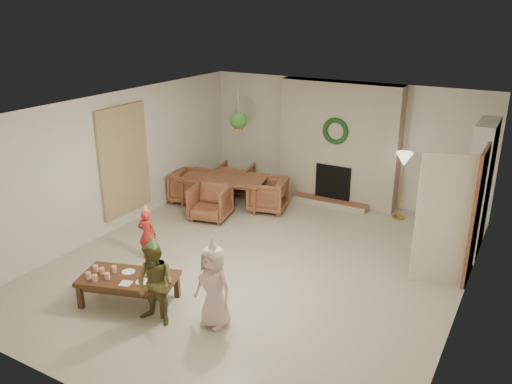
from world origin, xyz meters
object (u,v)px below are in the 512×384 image
Objects in this scene: coffee_table_top at (128,279)px; child_pink at (214,287)px; dining_chair_near at (210,203)px; dining_chair_far at (236,179)px; child_red at (147,235)px; dining_chair_left at (190,186)px; dining_chair_right at (268,195)px; dining_table at (224,191)px; child_plaid at (155,285)px.

coffee_table_top is 1.34m from child_pink.
dining_chair_near is 1.00× the size of dining_chair_far.
dining_chair_left is at bearing -84.96° from child_red.
dining_chair_near is 1.00× the size of dining_chair_right.
dining_chair_left is 2.64m from child_red.
dining_chair_near is at bearing -135.00° from dining_chair_left.
dining_chair_right is at bearing 38.66° from dining_chair_near.
dining_table is 3.88m from coffee_table_top.
dining_chair_left is at bearing 136.92° from child_pink.
dining_chair_far is 1.00× the size of dining_chair_right.
dining_table is at bearing 90.00° from dining_chair_far.
child_red is (0.40, -3.35, 0.09)m from dining_chair_far.
child_red is at bearing -26.34° from dining_chair_right.
dining_table is 0.94m from dining_chair_right.
child_pink reaches higher than child_red.
dining_chair_near and dining_chair_left have the same top height.
dining_chair_left is at bearing 118.92° from child_plaid.
child_red is at bearing 132.29° from child_plaid.
dining_table is 2.63m from child_red.
dining_chair_right is at bearing 96.52° from child_plaid.
child_red is 0.76× the size of child_plaid.
dining_chair_right is at bearing 71.61° from coffee_table_top.
dining_chair_left reaches higher than coffee_table_top.
dining_chair_right is (0.92, 0.21, 0.03)m from dining_table.
coffee_table_top is at bearing 90.44° from dining_chair_far.
dining_chair_left is (-0.57, -0.90, 0.00)m from dining_chair_far.
coffee_table_top is 1.54× the size of child_red.
dining_chair_near is 1.89m from child_red.
dining_chair_left is 4.43m from child_plaid.
dining_table is at bearing -90.00° from dining_chair_left.
dining_chair_right reaches higher than dining_table.
dining_chair_left and dining_chair_right have the same top height.
child_plaid is at bearing 97.25° from dining_chair_far.
child_red reaches higher than dining_chair_left.
child_pink is at bearing 24.59° from child_plaid.
dining_chair_near is at bearing -51.34° from dining_chair_right.
child_red is 0.77× the size of child_pink.
dining_chair_far reaches higher than coffee_table_top.
child_pink is (2.21, -3.63, 0.26)m from dining_table.
dining_chair_left is at bearing 96.20° from coffee_table_top.
dining_chair_far is 0.66× the size of child_pink.
dining_chair_near and dining_chair_right have the same top height.
child_plaid reaches higher than coffee_table_top.
dining_table is at bearing 90.00° from dining_chair_near.
child_plaid is 0.75m from child_pink.
dining_table is 2.34× the size of dining_chair_near.
child_pink is at bearing -67.49° from dining_chair_near.
child_red is 2.22m from child_pink.
dining_chair_right is at bearing -120.03° from child_red.
child_plaid reaches higher than dining_chair_far.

